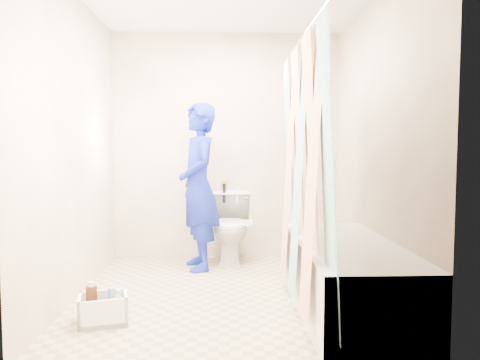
{
  "coord_description": "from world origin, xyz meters",
  "views": [
    {
      "loc": [
        -0.04,
        -3.73,
        1.19
      ],
      "look_at": [
        0.11,
        0.28,
        0.91
      ],
      "focal_mm": 35.0,
      "sensor_mm": 36.0,
      "label": 1
    }
  ],
  "objects_px": {
    "toilet": "(231,227)",
    "cleaning_caddy": "(105,310)",
    "plumber": "(199,186)",
    "bathtub": "(346,274)"
  },
  "relations": [
    {
      "from": "toilet",
      "to": "cleaning_caddy",
      "type": "distance_m",
      "value": 1.92
    },
    {
      "from": "toilet",
      "to": "plumber",
      "type": "height_order",
      "value": "plumber"
    },
    {
      "from": "cleaning_caddy",
      "to": "toilet",
      "type": "bearing_deg",
      "value": 48.55
    },
    {
      "from": "bathtub",
      "to": "toilet",
      "type": "relative_size",
      "value": 2.4
    },
    {
      "from": "bathtub",
      "to": "cleaning_caddy",
      "type": "distance_m",
      "value": 1.71
    },
    {
      "from": "plumber",
      "to": "cleaning_caddy",
      "type": "relative_size",
      "value": 4.34
    },
    {
      "from": "plumber",
      "to": "cleaning_caddy",
      "type": "distance_m",
      "value": 1.68
    },
    {
      "from": "bathtub",
      "to": "toilet",
      "type": "xyz_separation_m",
      "value": [
        -0.81,
        1.51,
        0.1
      ]
    },
    {
      "from": "bathtub",
      "to": "plumber",
      "type": "bearing_deg",
      "value": 132.5
    },
    {
      "from": "bathtub",
      "to": "plumber",
      "type": "relative_size",
      "value": 1.08
    }
  ]
}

